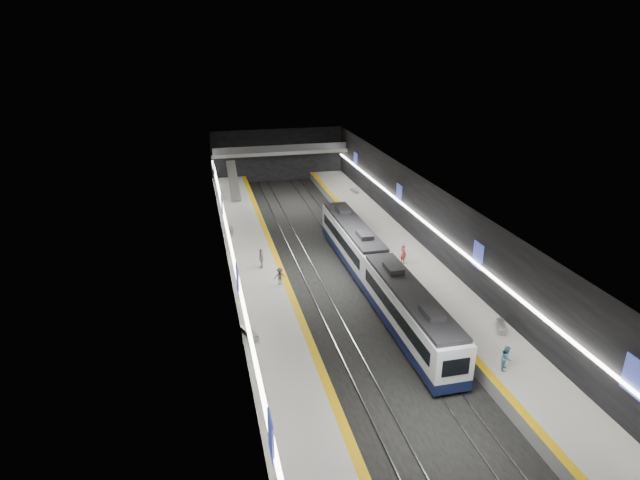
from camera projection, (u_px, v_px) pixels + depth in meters
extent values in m
plane|color=black|center=(337.00, 276.00, 51.07)|extent=(70.00, 70.00, 0.00)
cube|color=beige|center=(338.00, 196.00, 48.11)|extent=(20.00, 70.00, 0.04)
cube|color=black|center=(229.00, 246.00, 47.45)|extent=(0.04, 70.00, 8.00)
cube|color=black|center=(437.00, 228.00, 51.73)|extent=(0.04, 70.00, 8.00)
cube|color=black|center=(278.00, 155.00, 81.23)|extent=(20.00, 0.04, 8.00)
cube|color=slate|center=(259.00, 279.00, 49.28)|extent=(5.00, 70.00, 1.00)
cube|color=#B3B3AE|center=(258.00, 274.00, 49.09)|extent=(5.00, 70.00, 0.02)
cube|color=#EAAF0C|center=(282.00, 272.00, 49.56)|extent=(0.60, 70.00, 0.02)
cube|color=slate|center=(411.00, 264.00, 52.49)|extent=(5.00, 70.00, 1.00)
cube|color=#B3B3AE|center=(411.00, 259.00, 52.30)|extent=(5.00, 70.00, 0.02)
cube|color=#EAAF0C|center=(390.00, 261.00, 51.83)|extent=(0.60, 70.00, 0.02)
cube|color=gray|center=(304.00, 279.00, 50.36)|extent=(0.08, 70.00, 0.12)
cube|color=gray|center=(319.00, 277.00, 50.67)|extent=(0.08, 70.00, 0.12)
cube|color=gray|center=(355.00, 273.00, 51.43)|extent=(0.08, 70.00, 0.12)
cube|color=gray|center=(369.00, 272.00, 51.74)|extent=(0.08, 70.00, 0.12)
cube|color=#10193D|center=(408.00, 328.00, 40.73)|extent=(2.65, 15.00, 0.80)
cube|color=white|center=(410.00, 309.00, 40.12)|extent=(2.65, 15.00, 2.50)
cube|color=black|center=(411.00, 293.00, 39.60)|extent=(2.44, 14.25, 0.30)
cube|color=black|center=(410.00, 309.00, 40.10)|extent=(2.69, 13.20, 1.00)
cube|color=black|center=(456.00, 367.00, 33.34)|extent=(1.85, 0.05, 1.20)
cube|color=#10193D|center=(352.00, 253.00, 54.29)|extent=(2.65, 15.00, 0.80)
cube|color=white|center=(353.00, 238.00, 53.68)|extent=(2.65, 15.00, 2.50)
cube|color=black|center=(353.00, 225.00, 53.16)|extent=(2.44, 14.25, 0.30)
cube|color=black|center=(353.00, 238.00, 53.66)|extent=(2.69, 13.20, 1.00)
cube|color=black|center=(377.00, 269.00, 46.90)|extent=(1.85, 0.05, 1.20)
cube|color=#3842A9|center=(271.00, 437.00, 24.69)|extent=(0.10, 1.50, 2.20)
cube|color=#3842A9|center=(238.00, 280.00, 40.05)|extent=(0.10, 1.50, 2.20)
cube|color=#3842A9|center=(222.00, 207.00, 56.32)|extent=(0.10, 1.50, 2.20)
cube|color=#3842A9|center=(214.00, 168.00, 71.68)|extent=(0.10, 1.50, 2.20)
cube|color=#3842A9|center=(634.00, 377.00, 28.93)|extent=(0.10, 1.50, 2.20)
cube|color=#3842A9|center=(478.00, 255.00, 44.30)|extent=(0.10, 1.50, 2.20)
cube|color=#3842A9|center=(399.00, 194.00, 60.57)|extent=(0.10, 1.50, 2.20)
cube|color=#3842A9|center=(355.00, 160.00, 75.93)|extent=(0.10, 1.50, 2.20)
cube|color=white|center=(231.00, 248.00, 47.57)|extent=(0.25, 68.60, 0.12)
cube|color=white|center=(435.00, 230.00, 51.76)|extent=(0.25, 68.60, 0.12)
cube|color=gray|center=(280.00, 152.00, 79.05)|extent=(20.00, 3.00, 0.50)
cube|color=#47474C|center=(281.00, 149.00, 77.46)|extent=(19.60, 0.08, 1.00)
cube|color=#99999E|center=(233.00, 181.00, 71.89)|extent=(1.20, 7.50, 3.92)
cube|color=#99999E|center=(250.00, 334.00, 39.07)|extent=(1.15, 2.08, 0.49)
cube|color=#99999E|center=(231.00, 231.00, 58.94)|extent=(0.70, 1.76, 0.42)
cube|color=#99999E|center=(501.00, 327.00, 40.02)|extent=(1.24, 1.93, 0.46)
cube|color=#99999E|center=(354.00, 191.00, 73.35)|extent=(0.74, 1.71, 0.40)
imported|color=#BB4945|center=(403.00, 254.00, 51.03)|extent=(0.67, 0.80, 1.86)
imported|color=#538CB5|center=(506.00, 358.00, 35.11)|extent=(1.04, 1.08, 1.75)
imported|color=#BAB3AA|center=(261.00, 259.00, 49.99)|extent=(0.54, 1.16, 1.94)
imported|color=#42444A|center=(280.00, 276.00, 46.89)|extent=(1.04, 0.64, 1.55)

